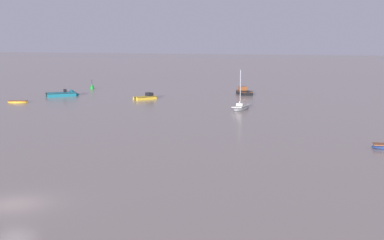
{
  "coord_description": "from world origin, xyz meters",
  "views": [
    {
      "loc": [
        23.9,
        -29.59,
        11.02
      ],
      "look_at": [
        -1.03,
        37.43,
        0.65
      ],
      "focal_mm": 51.36,
      "sensor_mm": 36.0,
      "label": 1
    }
  ],
  "objects": [
    {
      "name": "ground_plane",
      "position": [
        0.0,
        0.0,
        0.0
      ],
      "size": [
        800.0,
        800.0,
        0.0
      ],
      "primitive_type": "plane",
      "color": "gray"
    },
    {
      "name": "sailboat_moored_0",
      "position": [
        0.73,
        55.39,
        0.29
      ],
      "size": [
        1.97,
        6.0,
        6.69
      ],
      "rotation": [
        0.0,
        0.0,
        4.69
      ],
      "color": "gray",
      "rests_on": "ground"
    },
    {
      "name": "motorboat_moored_1",
      "position": [
        -19.91,
        64.43,
        0.29
      ],
      "size": [
        4.11,
        5.11,
        1.89
      ],
      "rotation": [
        0.0,
        0.0,
        1.01
      ],
      "color": "gold",
      "rests_on": "ground"
    },
    {
      "name": "rowboat_moored_2",
      "position": [
        -39.2,
        50.78,
        0.16
      ],
      "size": [
        3.83,
        2.48,
        0.57
      ],
      "rotation": [
        0.0,
        0.0,
        0.37
      ],
      "color": "gold",
      "rests_on": "ground"
    },
    {
      "name": "motorboat_moored_2",
      "position": [
        -5.75,
        80.54,
        0.35
      ],
      "size": [
        4.97,
        6.21,
        2.29
      ],
      "rotation": [
        0.0,
        0.0,
        2.13
      ],
      "color": "black",
      "rests_on": "ground"
    },
    {
      "name": "motorboat_moored_3",
      "position": [
        -37.68,
        63.76,
        0.31
      ],
      "size": [
        6.19,
        6.38,
        2.27
      ],
      "rotation": [
        0.0,
        0.0,
        0.82
      ],
      "color": "#197084",
      "rests_on": "ground"
    },
    {
      "name": "channel_buoy",
      "position": [
        -41.37,
        80.07,
        0.46
      ],
      "size": [
        0.9,
        0.9,
        2.3
      ],
      "color": "#198C2D",
      "rests_on": "ground"
    }
  ]
}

